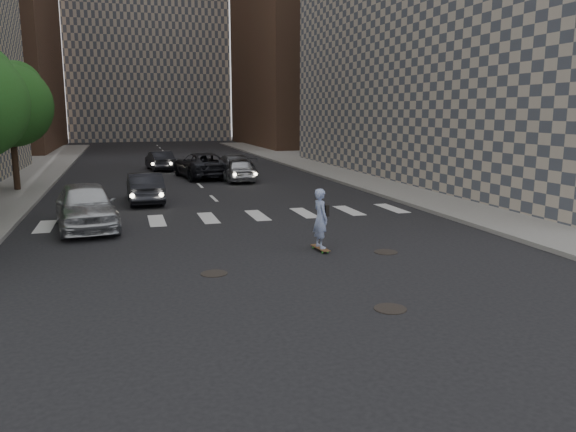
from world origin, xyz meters
name	(u,v)px	position (x,y,z in m)	size (l,w,h in m)	color
ground	(301,281)	(0.00, 0.00, 0.00)	(160.00, 160.00, 0.00)	black
sidewalk_right	(419,174)	(14.50, 20.00, 0.07)	(13.00, 80.00, 0.15)	gray
tree_c	(11,102)	(-9.45, 19.14, 4.65)	(4.20, 4.20, 6.60)	#382619
manhole_a	(390,309)	(1.20, -2.50, 0.01)	(0.70, 0.70, 0.02)	black
manhole_b	(214,273)	(-2.00, 1.20, 0.01)	(0.70, 0.70, 0.02)	black
manhole_c	(386,252)	(3.30, 2.00, 0.01)	(0.70, 0.70, 0.02)	black
skateboarder	(321,218)	(1.48, 2.75, 1.00)	(0.50, 0.97, 1.90)	brown
silver_sedan	(86,206)	(-5.50, 8.19, 0.84)	(1.98, 4.92, 1.68)	#B1B4B8
traffic_car_a	(145,188)	(-3.24, 13.66, 0.70)	(1.48, 4.25, 1.40)	black
traffic_car_b	(234,166)	(2.53, 22.00, 0.76)	(2.13, 5.24, 1.52)	#525459
traffic_car_c	(202,165)	(0.64, 22.81, 0.80)	(2.65, 5.74, 1.59)	black
traffic_car_d	(238,169)	(2.47, 20.43, 0.72)	(1.71, 4.25, 1.45)	#AEB0B6
traffic_car_e	(160,161)	(-1.62, 28.40, 0.69)	(1.46, 4.18, 1.38)	black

